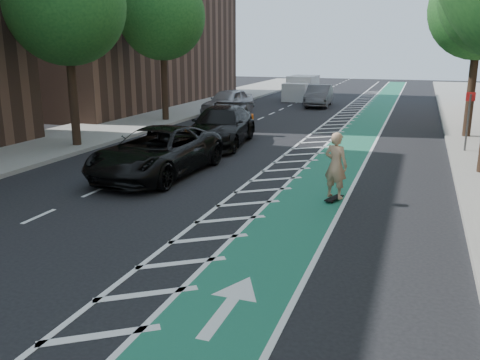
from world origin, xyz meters
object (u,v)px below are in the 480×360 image
at_px(skateboarder, 336,165).
at_px(suv_near, 157,152).
at_px(barrel_a, 191,140).
at_px(suv_far, 221,126).

distance_m(skateboarder, suv_near, 6.19).
xyz_separation_m(skateboarder, barrel_a, (-6.77, 5.14, -0.57)).
height_order(suv_near, barrel_a, suv_near).
bearing_deg(suv_near, barrel_a, 101.39).
distance_m(skateboarder, suv_far, 9.13).
relative_size(suv_near, suv_far, 1.02).
bearing_deg(barrel_a, suv_far, 67.79).
height_order(suv_near, suv_far, suv_far).
height_order(suv_far, barrel_a, suv_far).
distance_m(skateboarder, barrel_a, 8.52).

